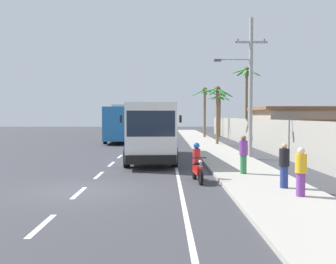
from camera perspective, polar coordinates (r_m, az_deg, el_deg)
The scene contains 15 objects.
ground_plane at distance 14.07m, azimuth -13.01°, elevation -8.66°, with size 160.00×160.00×0.00m, color #3A3A3F.
sidewalk_kerb at distance 23.91m, azimuth 8.71°, elevation -3.87°, with size 3.20×90.00×0.14m, color #A8A399.
lane_markings at distance 27.96m, azimuth -1.94°, elevation -3.06°, with size 3.75×71.00×0.01m.
boundary_wall at distance 28.52m, azimuth 15.02°, elevation -0.59°, with size 0.24×60.00×2.44m, color #9E998E.
coach_bus_foreground at distance 23.23m, azimuth -2.75°, elevation 0.49°, with size 3.34×10.67×3.65m.
coach_bus_far_lane at distance 39.93m, azimuth -7.22°, elevation 1.43°, with size 3.55×12.53×3.82m.
motorcycle_beside_bus at distance 15.44m, azimuth 4.46°, elevation -5.16°, with size 0.56×1.96×1.60m.
pedestrian_near_kerb at distance 12.68m, azimuth 19.58°, elevation -5.59°, with size 0.36×0.36×1.57m.
pedestrian_midwalk at distance 13.94m, azimuth 17.29°, elevation -4.79°, with size 0.36×0.36×1.59m.
pedestrian_far_walk at distance 16.92m, azimuth 11.43°, elevation -3.26°, with size 0.36×0.36×1.69m.
utility_pole_mid at distance 23.87m, azimuth 12.30°, elevation 7.05°, with size 3.30×0.24×8.74m.
palm_nearest at distance 49.35m, azimuth 7.84°, elevation 3.96°, with size 3.01×2.85×5.61m.
palm_second at distance 37.84m, azimuth 11.87°, elevation 6.41°, with size 2.96×2.69×7.51m.
palm_third at distance 45.37m, azimuth 5.59°, elevation 4.54°, with size 3.25×3.49×6.15m.
palm_fourth at distance 34.61m, azimuth 7.53°, elevation 4.72°, with size 3.06×2.99×5.43m.
Camera 1 is at (3.06, -13.47, 2.70)m, focal length 40.01 mm.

